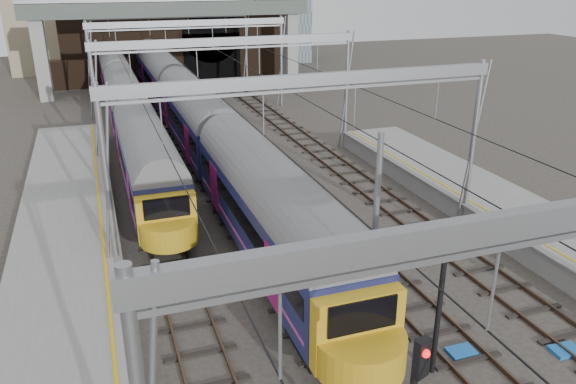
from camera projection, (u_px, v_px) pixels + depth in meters
name	position (u px, v px, depth m)	size (l,w,h in m)	color
ground	(398.00, 356.00, 18.18)	(160.00, 160.00, 0.00)	#38332D
platform_left	(62.00, 363.00, 17.04)	(4.32, 55.00, 1.12)	gray
tracks	(263.00, 194.00, 31.35)	(14.40, 80.00, 0.22)	#4C3828
overhead_line	(231.00, 59.00, 34.64)	(16.80, 80.00, 8.00)	gray
retaining_wall	(178.00, 42.00, 62.63)	(28.00, 2.75, 9.00)	black
overbridge	(171.00, 18.00, 55.91)	(28.00, 3.00, 9.25)	gray
train_main	(177.00, 95.00, 44.42)	(2.84, 65.64, 4.87)	black
train_second	(126.00, 102.00, 42.74)	(2.57, 44.61, 4.50)	black
signal_near_centre	(443.00, 284.00, 16.29)	(0.38, 0.47, 5.06)	black
equip_cover_a	(461.00, 352.00, 18.33)	(0.91, 0.64, 0.11)	blue
equip_cover_b	(285.00, 264.00, 23.83)	(0.85, 0.60, 0.10)	blue
equip_cover_c	(566.00, 350.00, 18.39)	(0.96, 0.68, 0.11)	blue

